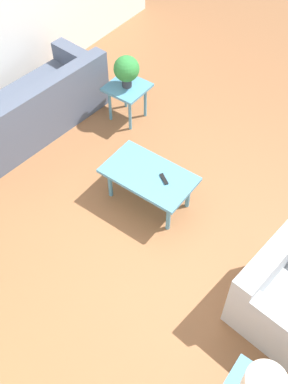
# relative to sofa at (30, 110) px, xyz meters

# --- Properties ---
(ground_plane) EXTENTS (14.00, 14.00, 0.00)m
(ground_plane) POSITION_rel_sofa_xyz_m (-2.30, 0.11, -0.30)
(ground_plane) COLOR #8E5B38
(sofa) EXTENTS (1.06, 2.22, 0.81)m
(sofa) POSITION_rel_sofa_xyz_m (0.00, 0.00, 0.00)
(sofa) COLOR #4C566B
(sofa) RESTS_ON ground_plane
(armchair) EXTENTS (0.93, 1.01, 0.74)m
(armchair) POSITION_rel_sofa_xyz_m (-3.83, 0.47, -0.01)
(armchair) COLOR #A8ADB2
(armchair) RESTS_ON ground_plane
(coffee_table) EXTENTS (1.01, 0.59, 0.46)m
(coffee_table) POSITION_rel_sofa_xyz_m (-1.99, 0.10, 0.10)
(coffee_table) COLOR teal
(coffee_table) RESTS_ON ground_plane
(side_table_plant) EXTENTS (0.50, 0.50, 0.52)m
(side_table_plant) POSITION_rel_sofa_xyz_m (-0.89, -0.93, 0.13)
(side_table_plant) COLOR teal
(side_table_plant) RESTS_ON ground_plane
(potted_plant) EXTENTS (0.33, 0.33, 0.43)m
(potted_plant) POSITION_rel_sofa_xyz_m (-0.89, -0.93, 0.47)
(potted_plant) COLOR #333338
(potted_plant) RESTS_ON side_table_plant
(remote_control) EXTENTS (0.16, 0.12, 0.02)m
(remote_control) POSITION_rel_sofa_xyz_m (-2.17, 0.07, 0.17)
(remote_control) COLOR black
(remote_control) RESTS_ON coffee_table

